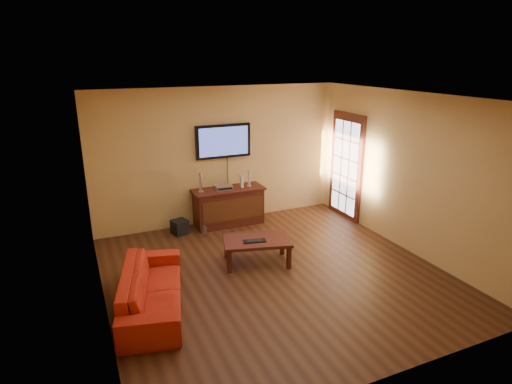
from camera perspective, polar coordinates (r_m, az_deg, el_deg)
ground_plane at (r=6.79m, az=2.51°, el=-10.82°), size 5.00×5.00×0.00m
room_walls at (r=6.71m, az=0.34°, el=4.32°), size 5.00×5.00×5.00m
french_door at (r=8.98m, az=11.91°, el=3.22°), size 0.07×1.02×2.22m
media_console at (r=8.54m, az=-3.66°, el=-1.93°), size 1.42×0.54×0.75m
television at (r=8.41m, az=-4.38°, el=6.78°), size 1.11×0.08×0.66m
coffee_table at (r=6.94m, az=0.12°, el=-6.72°), size 1.20×0.90×0.42m
sofa at (r=5.96m, az=-13.77°, el=-11.61°), size 1.01×2.01×0.75m
speaker_left at (r=8.23m, az=-7.39°, el=1.18°), size 0.10×0.10×0.37m
speaker_right at (r=8.53m, az=-0.94°, el=1.80°), size 0.09×0.09×0.34m
av_receiver at (r=8.39m, az=-4.35°, el=0.64°), size 0.35×0.26×0.08m
game_console at (r=8.49m, az=-1.92°, el=1.45°), size 0.07×0.18×0.23m
subwoofer at (r=8.28m, az=-10.12°, el=-4.61°), size 0.34×0.34×0.27m
bottle at (r=8.10m, az=-6.83°, el=-5.23°), size 0.07×0.07×0.21m
keyboard at (r=6.84m, az=-0.21°, el=-6.54°), size 0.39×0.21×0.02m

